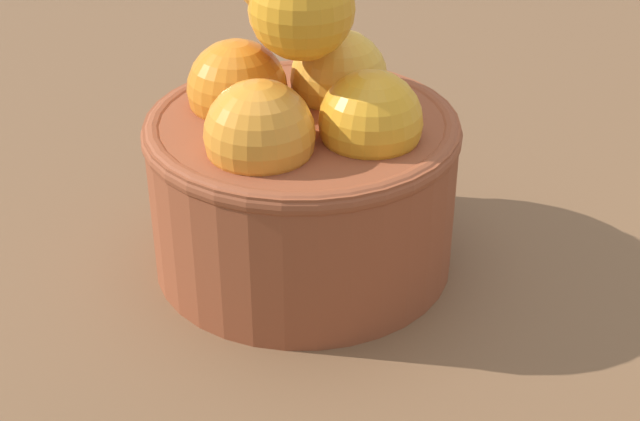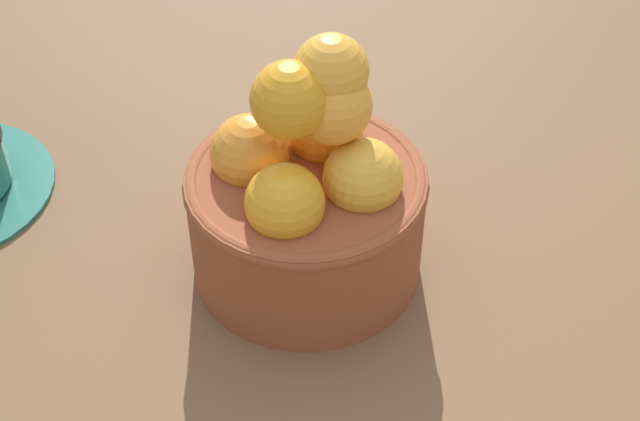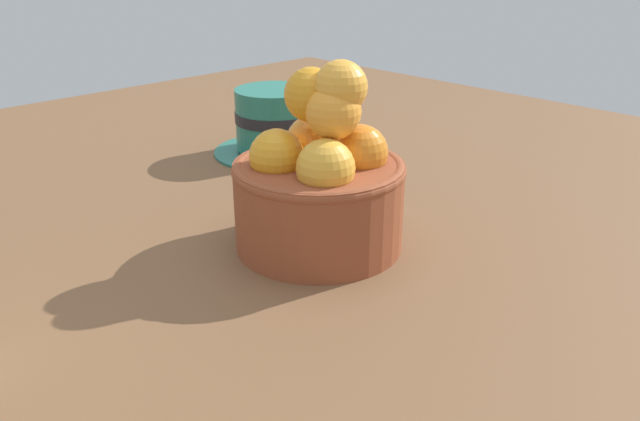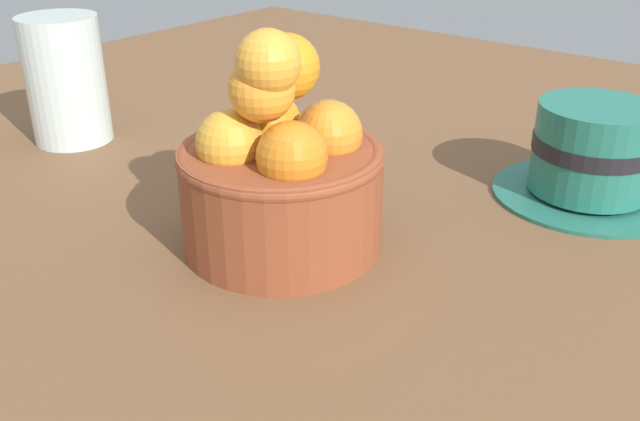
# 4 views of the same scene
# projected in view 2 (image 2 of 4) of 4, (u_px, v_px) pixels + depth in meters

# --- Properties ---
(ground_plane) EXTENTS (1.27, 1.19, 0.04)m
(ground_plane) POSITION_uv_depth(u_px,v_px,m) (307.00, 290.00, 0.57)
(ground_plane) COLOR brown
(terracotta_bowl) EXTENTS (0.13, 0.13, 0.15)m
(terracotta_bowl) POSITION_uv_depth(u_px,v_px,m) (307.00, 196.00, 0.52)
(terracotta_bowl) COLOR brown
(terracotta_bowl) RESTS_ON ground_plane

